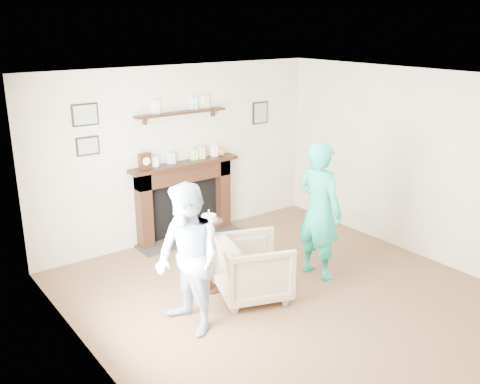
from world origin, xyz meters
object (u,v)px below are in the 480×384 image
(woman, at_px, (316,274))
(pedestal_table, at_px, (209,241))
(armchair, at_px, (253,296))
(man, at_px, (190,328))

(woman, bearing_deg, pedestal_table, 63.63)
(armchair, bearing_deg, man, 119.25)
(man, height_order, woman, woman)
(woman, height_order, pedestal_table, pedestal_table)
(armchair, distance_m, woman, 0.99)
(armchair, distance_m, pedestal_table, 0.82)
(man, relative_size, woman, 0.91)
(man, bearing_deg, armchair, 96.39)
(armchair, height_order, pedestal_table, pedestal_table)
(armchair, relative_size, man, 0.50)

